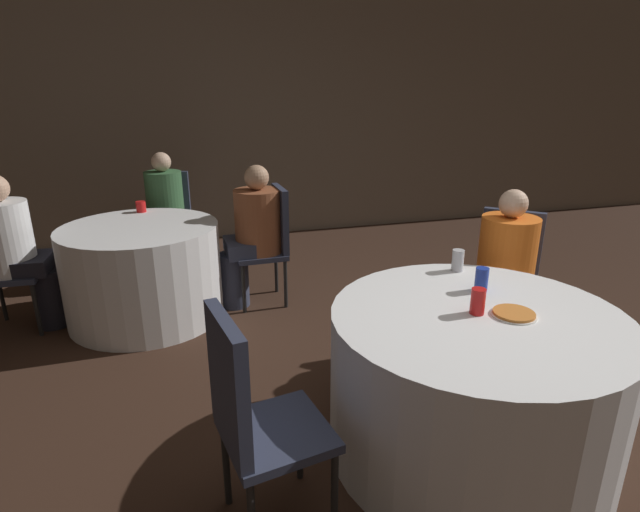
% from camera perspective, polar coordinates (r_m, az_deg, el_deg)
% --- Properties ---
extents(ground_plane, '(16.00, 16.00, 0.00)m').
position_cam_1_polar(ground_plane, '(2.84, 17.40, -19.44)').
color(ground_plane, '#382319').
extents(wall_back, '(16.00, 0.06, 2.80)m').
position_cam_1_polar(wall_back, '(6.03, -3.26, 15.83)').
color(wall_back, '#7A6B5B').
rests_on(wall_back, ground_plane).
extents(table_near, '(1.36, 1.36, 0.73)m').
position_cam_1_polar(table_near, '(2.58, 16.88, -13.72)').
color(table_near, white).
rests_on(table_near, ground_plane).
extents(table_far, '(1.16, 1.16, 0.73)m').
position_cam_1_polar(table_far, '(4.05, -19.48, -1.76)').
color(table_far, white).
rests_on(table_far, ground_plane).
extents(chair_near_west, '(0.47, 0.46, 0.96)m').
position_cam_1_polar(chair_near_west, '(1.98, -7.89, -17.11)').
color(chair_near_west, '#2D3347').
rests_on(chair_near_west, ground_plane).
extents(chair_near_northeast, '(0.57, 0.57, 0.96)m').
position_cam_1_polar(chair_near_northeast, '(3.49, 20.49, -1.79)').
color(chair_near_northeast, '#2D3347').
rests_on(chair_near_northeast, ground_plane).
extents(chair_far_east, '(0.42, 0.41, 0.96)m').
position_cam_1_polar(chair_far_east, '(4.07, -5.60, 2.24)').
color(chair_far_east, '#2D3347').
rests_on(chair_far_east, ground_plane).
extents(chair_far_north, '(0.47, 0.48, 0.96)m').
position_cam_1_polar(chair_far_north, '(4.93, -16.86, 4.47)').
color(chair_far_north, '#2D3347').
rests_on(chair_far_north, ground_plane).
extents(person_green_jacket, '(0.37, 0.50, 1.16)m').
position_cam_1_polar(person_green_jacket, '(4.76, -17.30, 4.23)').
color(person_green_jacket, black).
rests_on(person_green_jacket, ground_plane).
extents(person_white_shirt, '(0.52, 0.37, 1.15)m').
position_cam_1_polar(person_white_shirt, '(4.18, -31.28, 0.38)').
color(person_white_shirt, black).
rests_on(person_white_shirt, ground_plane).
extents(person_orange_shirt, '(0.48, 0.49, 1.13)m').
position_cam_1_polar(person_orange_shirt, '(3.32, 20.17, -2.44)').
color(person_orange_shirt, '#33384C').
rests_on(person_orange_shirt, ground_plane).
extents(person_floral_shirt, '(0.53, 0.38, 1.14)m').
position_cam_1_polar(person_floral_shirt, '(4.03, -7.84, 2.46)').
color(person_floral_shirt, '#33384C').
rests_on(person_floral_shirt, ground_plane).
extents(pizza_plate_near, '(0.20, 0.20, 0.02)m').
position_cam_1_polar(pizza_plate_near, '(2.44, 21.28, -6.17)').
color(pizza_plate_near, white).
rests_on(pizza_plate_near, table_near).
extents(soda_can_red, '(0.07, 0.07, 0.12)m').
position_cam_1_polar(soda_can_red, '(2.38, 17.59, -4.96)').
color(soda_can_red, red).
rests_on(soda_can_red, table_near).
extents(soda_can_blue, '(0.07, 0.07, 0.12)m').
position_cam_1_polar(soda_can_blue, '(2.65, 17.98, -2.56)').
color(soda_can_blue, '#1E38A5').
rests_on(soda_can_blue, table_near).
extents(soda_can_silver, '(0.07, 0.07, 0.12)m').
position_cam_1_polar(soda_can_silver, '(2.90, 15.47, -0.49)').
color(soda_can_silver, silver).
rests_on(soda_can_silver, table_near).
extents(cup_far, '(0.08, 0.08, 0.09)m').
position_cam_1_polar(cup_far, '(4.38, -19.78, 5.32)').
color(cup_far, red).
rests_on(cup_far, table_far).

